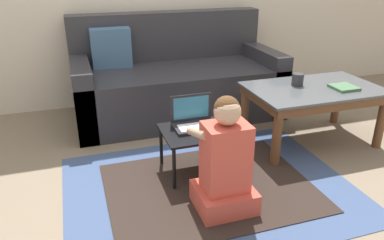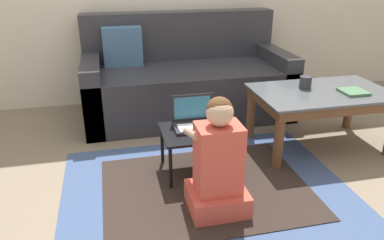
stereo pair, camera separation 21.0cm
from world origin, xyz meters
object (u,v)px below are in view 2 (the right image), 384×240
Objects in this scene: laptop_desk at (198,135)px; computer_mouse at (227,127)px; laptop at (195,122)px; cup_on_table at (305,82)px; couch at (185,81)px; coffee_table at (321,99)px; person_seated at (218,165)px; book_on_table at (353,92)px.

laptop_desk is 4.32× the size of computer_mouse.
laptop is 2.60× the size of computer_mouse.
cup_on_table is at bearing 21.59° from computer_mouse.
coffee_table is at bearing -47.64° from couch.
cup_on_table is at bearing 16.01° from laptop_desk.
person_seated is at bearing -113.91° from computer_mouse.
laptop reaches higher than computer_mouse.
couch is 1.10m from laptop.
laptop_desk is (-0.15, -1.15, -0.04)m from couch.
couch reaches higher than laptop.
person_seated reaches higher than computer_mouse.
couch is 6.34× the size of laptop.
book_on_table is (1.03, 0.10, 0.14)m from computer_mouse.
book_on_table is at bearing 3.65° from laptop_desk.
laptop is at bearing 157.07° from computer_mouse.
cup_on_table is (0.73, 0.29, 0.18)m from computer_mouse.
coffee_table is at bearing 31.63° from person_seated.
book_on_table is at bearing -27.11° from coffee_table.
coffee_table reaches higher than computer_mouse.
cup_on_table is at bearing 12.21° from laptop.
computer_mouse is (0.04, -1.17, 0.02)m from couch.
person_seated is (-1.03, -0.63, -0.09)m from coffee_table.
cup_on_table reaches higher than book_on_table.
person_seated is at bearing -89.24° from laptop_desk.
couch is 1.16m from laptop_desk.
laptop is 3.10× the size of cup_on_table.
couch is at bearing 131.49° from cup_on_table.
coffee_table is 9.00× the size of computer_mouse.
laptop_desk is 0.10m from laptop.
book_on_table reaches higher than computer_mouse.
coffee_table is 1.06m from laptop_desk.
computer_mouse is at bearing -6.78° from laptop_desk.
couch is 1.31m from coffee_table.
computer_mouse is at bearing -87.82° from couch.
book_on_table is (1.08, -1.07, 0.16)m from couch.
cup_on_table is at bearing 139.92° from coffee_table.
cup_on_table reaches higher than computer_mouse.
person_seated reaches higher than cup_on_table.
laptop is 1.25m from book_on_table.
couch is at bearing 132.36° from coffee_table.
book_on_table is at bearing 0.69° from laptop.
couch is 3.81× the size of laptop_desk.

